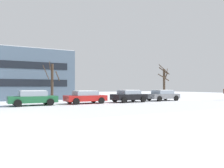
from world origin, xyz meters
name	(u,v)px	position (x,y,z in m)	size (l,w,h in m)	color
parked_car_green	(33,98)	(3.05, 8.93, 0.71)	(4.27, 2.21, 1.38)	#1E6038
parked_car_red	(85,97)	(8.13, 8.94, 0.69)	(4.20, 2.27, 1.33)	red
parked_car_black	(129,96)	(13.20, 8.73, 0.71)	(3.93, 2.29, 1.36)	black
parked_car_gray	(163,95)	(18.28, 9.04, 0.69)	(4.23, 2.23, 1.33)	slate
tree_far_mid	(52,82)	(5.57, 12.65, 2.25)	(1.88, 1.53, 4.57)	#423326
tree_far_right	(164,82)	(21.85, 12.87, 2.47)	(1.80, 1.47, 5.00)	#423326
building_far_left	(29,75)	(4.06, 20.71, 3.34)	(10.79, 8.28, 6.69)	slate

